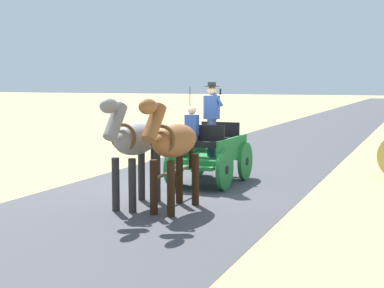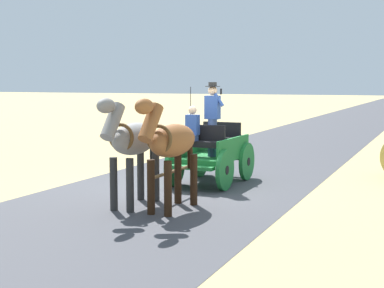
{
  "view_description": "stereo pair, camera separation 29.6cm",
  "coord_description": "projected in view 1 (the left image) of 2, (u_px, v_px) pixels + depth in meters",
  "views": [
    {
      "loc": [
        -5.18,
        11.8,
        2.49
      ],
      "look_at": [
        -0.33,
        0.27,
        1.1
      ],
      "focal_mm": 51.84,
      "sensor_mm": 36.0,
      "label": 1
    },
    {
      "loc": [
        -5.45,
        11.68,
        2.49
      ],
      "look_at": [
        -0.33,
        0.27,
        1.1
      ],
      "focal_mm": 51.84,
      "sensor_mm": 36.0,
      "label": 2
    }
  ],
  "objects": [
    {
      "name": "horse_off_side",
      "position": [
        134.0,
        142.0,
        10.98
      ],
      "size": [
        0.58,
        2.13,
        2.21
      ],
      "color": "gray",
      "rests_on": "ground"
    },
    {
      "name": "horse_drawn_carriage",
      "position": [
        210.0,
        151.0,
        13.64
      ],
      "size": [
        1.43,
        4.5,
        2.5
      ],
      "color": "#1E7233",
      "rests_on": "ground"
    },
    {
      "name": "ground_plane",
      "position": [
        184.0,
        188.0,
        13.08
      ],
      "size": [
        200.0,
        200.0,
        0.0
      ],
      "primitive_type": "plane",
      "color": "tan"
    },
    {
      "name": "horse_near_side",
      "position": [
        173.0,
        143.0,
        10.65
      ],
      "size": [
        0.62,
        2.13,
        2.21
      ],
      "color": "brown",
      "rests_on": "ground"
    },
    {
      "name": "road_surface",
      "position": [
        184.0,
        188.0,
        13.08
      ],
      "size": [
        5.68,
        160.0,
        0.01
      ],
      "primitive_type": "cube",
      "color": "#424247",
      "rests_on": "ground"
    }
  ]
}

